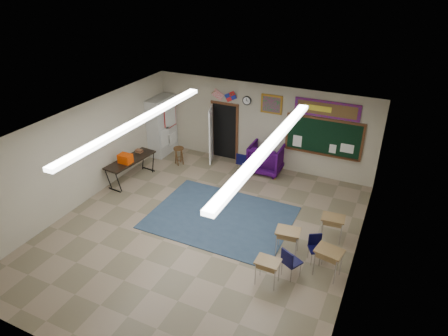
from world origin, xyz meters
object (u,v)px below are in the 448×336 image
at_px(student_desk_front_right, 332,227).
at_px(wooden_stool, 179,156).
at_px(wingback_armchair, 266,158).
at_px(folding_table, 131,169).
at_px(student_desk_front_left, 287,241).

bearing_deg(student_desk_front_right, wooden_stool, 155.78).
relative_size(wingback_armchair, student_desk_front_right, 1.60).
bearing_deg(wooden_stool, student_desk_front_right, -19.15).
height_order(student_desk_front_right, wooden_stool, student_desk_front_right).
height_order(folding_table, wooden_stool, folding_table).
bearing_deg(wooden_stool, folding_table, -116.22).
bearing_deg(wooden_stool, student_desk_front_left, -31.80).
bearing_deg(wingback_armchair, student_desk_front_left, 115.11).
bearing_deg(folding_table, student_desk_front_left, -7.54).
bearing_deg(student_desk_front_left, student_desk_front_right, 43.16).
relative_size(student_desk_front_right, folding_table, 0.37).
distance_m(wingback_armchair, folding_table, 4.66).
xyz_separation_m(student_desk_front_left, wooden_stool, (-5.06, 3.14, -0.07)).
xyz_separation_m(student_desk_front_left, student_desk_front_right, (0.90, 1.07, -0.01)).
height_order(student_desk_front_left, wooden_stool, student_desk_front_left).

